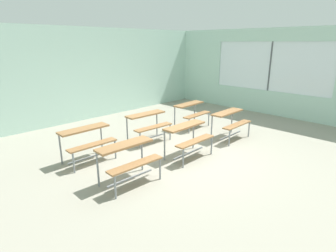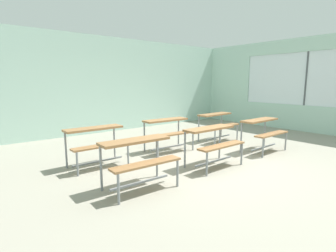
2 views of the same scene
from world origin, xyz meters
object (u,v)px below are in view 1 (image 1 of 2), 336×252
at_px(desk_bench_r1c0, 87,137).
at_px(desk_bench_r1c2, 192,110).
at_px(desk_bench_r0c0, 128,155).
at_px(desk_bench_r0c2, 231,119).
at_px(desk_bench_r0c1, 188,133).
at_px(desk_bench_r1c1, 148,121).

height_order(desk_bench_r1c0, desk_bench_r1c2, same).
distance_m(desk_bench_r0c0, desk_bench_r0c2, 3.42).
relative_size(desk_bench_r0c0, desk_bench_r0c1, 1.01).
bearing_deg(desk_bench_r1c2, desk_bench_r1c0, 177.32).
bearing_deg(desk_bench_r1c0, desk_bench_r0c1, -39.30).
xyz_separation_m(desk_bench_r0c0, desk_bench_r1c2, (3.47, 1.41, 0.00)).
relative_size(desk_bench_r0c2, desk_bench_r1c1, 0.98).
relative_size(desk_bench_r0c0, desk_bench_r1c0, 1.01).
distance_m(desk_bench_r0c0, desk_bench_r1c0, 1.40).
relative_size(desk_bench_r0c0, desk_bench_r0c2, 1.01).
distance_m(desk_bench_r0c1, desk_bench_r1c1, 1.41).
bearing_deg(desk_bench_r0c1, desk_bench_r0c0, -179.99).
bearing_deg(desk_bench_r0c0, desk_bench_r0c2, 2.01).
bearing_deg(desk_bench_r0c2, desk_bench_r1c1, 139.51).
relative_size(desk_bench_r1c0, desk_bench_r1c1, 0.98).
bearing_deg(desk_bench_r1c0, desk_bench_r1c2, -0.16).
distance_m(desk_bench_r1c0, desk_bench_r1c2, 3.51).
relative_size(desk_bench_r1c1, desk_bench_r1c2, 1.00).
xyz_separation_m(desk_bench_r0c0, desk_bench_r0c2, (3.42, 0.01, 0.00)).
height_order(desk_bench_r0c0, desk_bench_r1c0, same).
height_order(desk_bench_r0c0, desk_bench_r0c2, same).
distance_m(desk_bench_r0c0, desk_bench_r1c2, 3.74).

